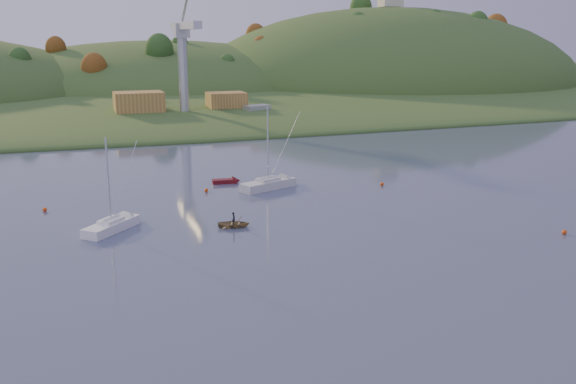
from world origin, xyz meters
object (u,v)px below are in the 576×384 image
object	(u,v)px
sailboat_far	(268,183)
red_tender	(230,181)
sailboat_near	(111,225)
canoe	(234,224)

from	to	relation	value
sailboat_far	red_tender	size ratio (longest dim) A/B	2.74
sailboat_near	red_tender	bearing A→B (deg)	-1.63
sailboat_far	red_tender	xyz separation A→B (m)	(-3.95, 5.07, -0.44)
sailboat_near	red_tender	world-z (taller)	sailboat_near
sailboat_far	canoe	bearing A→B (deg)	-141.70
sailboat_near	canoe	size ratio (longest dim) A/B	2.90
sailboat_near	canoe	distance (m)	12.85
canoe	sailboat_near	bearing A→B (deg)	93.23
sailboat_near	canoe	bearing A→B (deg)	-60.39
sailboat_near	sailboat_far	xyz separation A→B (m)	(21.33, 12.50, 0.06)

